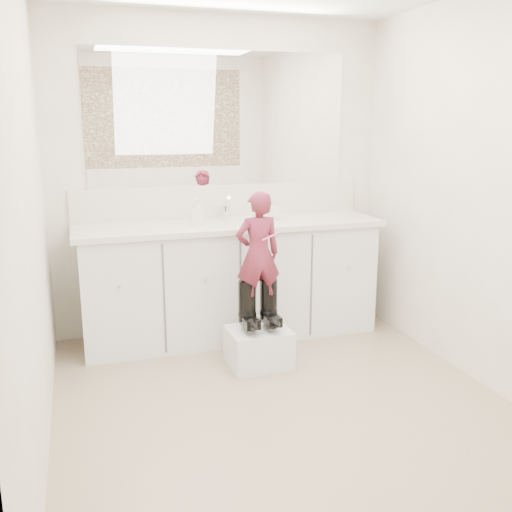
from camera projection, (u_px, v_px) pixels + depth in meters
name	position (u px, v px, depth m)	size (l,w,h in m)	color
floor	(286.00, 408.00, 3.32)	(3.00, 3.00, 0.00)	#846D56
wall_back	(220.00, 177.00, 4.43)	(2.60, 2.60, 0.00)	beige
wall_front	(473.00, 273.00, 1.65)	(2.60, 2.60, 0.00)	beige
wall_left	(28.00, 215.00, 2.66)	(3.00, 3.00, 0.00)	beige
wall_right	(491.00, 194.00, 3.42)	(3.00, 3.00, 0.00)	beige
vanity_cabinet	(231.00, 282.00, 4.35)	(2.20, 0.55, 0.85)	silver
countertop	(231.00, 225.00, 4.24)	(2.28, 0.58, 0.04)	beige
backsplash	(221.00, 201.00, 4.46)	(2.28, 0.03, 0.25)	beige
mirror	(220.00, 119.00, 4.32)	(2.00, 0.02, 1.00)	white
dot_panel	(485.00, 113.00, 1.55)	(2.00, 0.01, 1.20)	#472819
faucet	(225.00, 213.00, 4.37)	(0.08, 0.08, 0.10)	silver
cup	(275.00, 213.00, 4.36)	(0.11, 0.11, 0.10)	beige
soap_bottle	(197.00, 212.00, 4.14)	(0.08, 0.08, 0.18)	silver
step_stool	(259.00, 347.00, 3.87)	(0.41, 0.34, 0.26)	silver
boot_left	(247.00, 306.00, 3.79)	(0.12, 0.23, 0.34)	black
boot_right	(269.00, 303.00, 3.84)	(0.12, 0.23, 0.34)	black
toddler	(258.00, 254.00, 3.74)	(0.30, 0.20, 0.83)	#A63350
toothbrush	(272.00, 236.00, 3.65)	(0.01, 0.01, 0.14)	#F05D95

